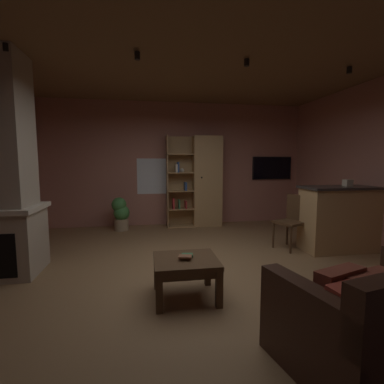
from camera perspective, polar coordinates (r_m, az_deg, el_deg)
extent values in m
cube|color=olive|center=(3.91, 1.00, -16.27)|extent=(6.20, 5.97, 0.02)
cube|color=#AD7060|center=(6.60, -3.73, 5.68)|extent=(6.32, 0.06, 2.85)
cube|color=brown|center=(3.87, 1.09, 27.06)|extent=(6.20, 5.97, 0.02)
cube|color=white|center=(6.55, -7.77, 3.22)|extent=(0.79, 0.01, 0.83)
cube|color=tan|center=(4.49, -34.50, -8.58)|extent=(0.94, 0.72, 0.85)
cube|color=tan|center=(6.46, 3.07, 2.19)|extent=(0.65, 0.38, 2.07)
cube|color=tan|center=(6.53, -2.68, 2.24)|extent=(0.60, 0.02, 2.07)
cube|color=tan|center=(6.32, -5.12, 2.09)|extent=(0.02, 0.38, 2.07)
sphere|color=black|center=(6.22, 2.01, 2.99)|extent=(0.04, 0.04, 0.04)
cube|color=tan|center=(6.51, -2.44, -6.91)|extent=(0.60, 0.38, 0.02)
cube|color=tan|center=(6.43, -2.46, -3.40)|extent=(0.60, 0.38, 0.02)
cube|color=tan|center=(6.37, -2.48, 0.27)|extent=(0.60, 0.38, 0.02)
cube|color=tan|center=(6.34, -2.49, 3.99)|extent=(0.60, 0.38, 0.02)
cube|color=tan|center=(6.34, -2.51, 7.73)|extent=(0.60, 0.38, 0.02)
cube|color=#387247|center=(6.35, -2.68, -2.51)|extent=(0.03, 0.23, 0.20)
cube|color=#2D4C8C|center=(6.27, -2.90, 5.11)|extent=(0.04, 0.23, 0.23)
cube|color=beige|center=(6.27, -3.23, 4.87)|extent=(0.05, 0.23, 0.18)
cube|color=#B22D2D|center=(6.37, -1.30, -2.62)|extent=(0.03, 0.23, 0.17)
cube|color=#B22D2D|center=(6.33, -3.85, -2.38)|extent=(0.04, 0.23, 0.24)
cube|color=#2D4C8C|center=(6.32, -1.36, 1.17)|extent=(0.04, 0.23, 0.19)
sphere|color=beige|center=(6.34, -2.07, 4.45)|extent=(0.10, 0.10, 0.10)
cube|color=tan|center=(5.36, 29.06, -4.95)|extent=(1.46, 0.54, 1.04)
cube|color=#2D2826|center=(5.29, 29.37, 0.82)|extent=(1.52, 0.60, 0.04)
cube|color=#BFB299|center=(5.29, 29.32, 1.64)|extent=(0.12, 0.12, 0.11)
cube|color=#382116|center=(2.77, 33.84, -22.34)|extent=(1.69, 1.17, 0.42)
cube|color=#382116|center=(2.23, 22.72, -25.38)|extent=(0.33, 0.87, 0.67)
cube|color=brown|center=(2.37, 28.11, -17.74)|extent=(0.42, 0.27, 0.35)
cube|color=#AD3D2D|center=(2.27, 30.54, -19.68)|extent=(0.49, 0.28, 0.35)
cube|color=brown|center=(2.45, 32.48, -17.23)|extent=(0.47, 0.26, 0.31)
cube|color=#4C331E|center=(3.11, -1.27, -13.93)|extent=(0.69, 0.62, 0.05)
cube|color=#4C331E|center=(3.14, -1.27, -15.05)|extent=(0.62, 0.55, 0.08)
cube|color=#4C331E|center=(2.93, -6.76, -20.02)|extent=(0.07, 0.07, 0.39)
cube|color=#4C331E|center=(3.01, 5.59, -19.22)|extent=(0.07, 0.07, 0.39)
cube|color=#4C331E|center=(3.42, -7.20, -16.05)|extent=(0.07, 0.07, 0.39)
cube|color=#4C331E|center=(3.49, 3.23, -15.53)|extent=(0.07, 0.07, 0.39)
cube|color=#387247|center=(3.17, -0.97, -12.84)|extent=(0.13, 0.11, 0.03)
cube|color=brown|center=(3.06, -1.43, -13.12)|extent=(0.15, 0.12, 0.02)
cube|color=#4C331E|center=(5.03, 19.36, -5.91)|extent=(0.55, 0.55, 0.04)
cube|color=#4C331E|center=(5.14, 20.76, -3.00)|extent=(0.19, 0.38, 0.44)
cylinder|color=#4C331E|center=(5.06, 16.37, -8.42)|extent=(0.04, 0.04, 0.46)
cylinder|color=#4C331E|center=(4.84, 19.62, -9.20)|extent=(0.04, 0.04, 0.46)
cylinder|color=#4C331E|center=(5.33, 18.94, -7.76)|extent=(0.04, 0.04, 0.46)
cylinder|color=#4C331E|center=(5.12, 22.12, -8.45)|extent=(0.04, 0.04, 0.46)
cylinder|color=#9E896B|center=(6.29, -14.28, -6.46)|extent=(0.30, 0.30, 0.26)
sphere|color=#3D7F3D|center=(6.20, -14.26, -4.15)|extent=(0.34, 0.34, 0.34)
sphere|color=#3D7F3D|center=(6.17, -14.76, -2.53)|extent=(0.32, 0.32, 0.32)
cube|color=black|center=(7.21, 16.06, 4.75)|extent=(0.99, 0.05, 0.56)
cube|color=black|center=(7.18, 16.15, 4.74)|extent=(0.95, 0.01, 0.52)
cylinder|color=black|center=(4.16, -33.85, 23.38)|extent=(0.07, 0.07, 0.09)
cylinder|color=black|center=(3.86, -11.16, 25.75)|extent=(0.07, 0.07, 0.09)
cylinder|color=black|center=(4.09, 11.18, 24.61)|extent=(0.07, 0.07, 0.09)
cylinder|color=black|center=(4.85, 29.59, 20.93)|extent=(0.07, 0.07, 0.09)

